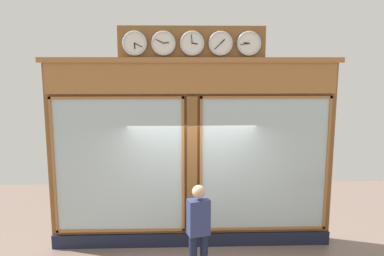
% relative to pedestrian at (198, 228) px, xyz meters
% --- Properties ---
extents(shop_facade, '(5.75, 0.42, 4.38)m').
position_rel_pedestrian_xyz_m(shop_facade, '(0.07, -1.36, 1.02)').
color(shop_facade, brown).
rests_on(shop_facade, ground_plane).
extents(pedestrian, '(0.41, 0.31, 1.69)m').
position_rel_pedestrian_xyz_m(pedestrian, '(0.00, 0.00, 0.00)').
color(pedestrian, '#191E38').
rests_on(pedestrian, ground_plane).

